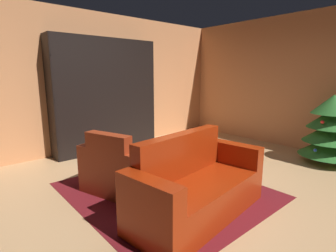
# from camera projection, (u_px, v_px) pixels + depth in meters

# --- Properties ---
(ground_plane) EXTENTS (7.41, 7.41, 0.00)m
(ground_plane) POSITION_uv_depth(u_px,v_px,m) (188.00, 186.00, 3.67)
(ground_plane) COLOR tan
(wall_back) EXTENTS (5.37, 0.06, 2.76)m
(wall_back) POSITION_uv_depth(u_px,v_px,m) (295.00, 82.00, 5.39)
(wall_back) COLOR #CD8250
(wall_back) RESTS_ON ground
(wall_left) EXTENTS (0.06, 6.29, 2.76)m
(wall_left) POSITION_uv_depth(u_px,v_px,m) (98.00, 82.00, 5.37)
(wall_left) COLOR #CD8250
(wall_left) RESTS_ON ground
(area_rug) EXTENTS (2.51, 2.26, 0.01)m
(area_rug) POSITION_uv_depth(u_px,v_px,m) (166.00, 190.00, 3.53)
(area_rug) COLOR maroon
(area_rug) RESTS_ON ground
(bookshelf_unit) EXTENTS (0.40, 2.16, 2.23)m
(bookshelf_unit) POSITION_uv_depth(u_px,v_px,m) (112.00, 97.00, 5.32)
(bookshelf_unit) COLOR black
(bookshelf_unit) RESTS_ON ground
(armchair_red) EXTENTS (1.15, 0.95, 0.84)m
(armchair_red) POSITION_uv_depth(u_px,v_px,m) (122.00, 170.00, 3.46)
(armchair_red) COLOR maroon
(armchair_red) RESTS_ON ground
(couch_red) EXTENTS (0.92, 1.80, 0.89)m
(couch_red) POSITION_uv_depth(u_px,v_px,m) (196.00, 188.00, 2.90)
(couch_red) COLOR maroon
(couch_red) RESTS_ON ground
(coffee_table) EXTENTS (0.70, 0.70, 0.48)m
(coffee_table) POSITION_uv_depth(u_px,v_px,m) (171.00, 163.00, 3.32)
(coffee_table) COLOR black
(coffee_table) RESTS_ON ground
(book_stack_on_table) EXTENTS (0.23, 0.15, 0.09)m
(book_stack_on_table) POSITION_uv_depth(u_px,v_px,m) (171.00, 154.00, 3.37)
(book_stack_on_table) COLOR #367F4F
(book_stack_on_table) RESTS_ON coffee_table
(bottle_on_table) EXTENTS (0.06, 0.06, 0.24)m
(bottle_on_table) POSITION_uv_depth(u_px,v_px,m) (184.00, 156.00, 3.17)
(bottle_on_table) COLOR #175221
(bottle_on_table) RESTS_ON coffee_table
(decorated_tree) EXTENTS (0.95, 0.95, 1.21)m
(decorated_tree) POSITION_uv_depth(u_px,v_px,m) (330.00, 129.00, 4.49)
(decorated_tree) COLOR brown
(decorated_tree) RESTS_ON ground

